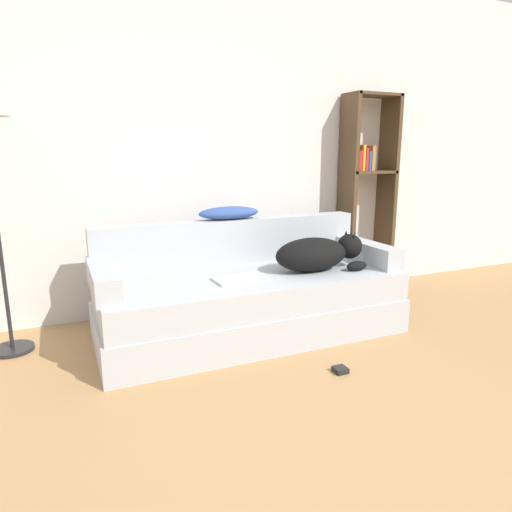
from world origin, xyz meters
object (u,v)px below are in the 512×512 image
dog (318,253)px  bookshelf (367,183)px  laptop (240,279)px  throw_pillow (229,213)px  power_adapter (340,370)px  couch (251,305)px

dog → bookshelf: bearing=36.5°
laptop → throw_pillow: (0.11, 0.49, 0.37)m
power_adapter → throw_pillow: bearing=102.7°
couch → laptop: size_ratio=5.87×
couch → laptop: bearing=-137.3°
power_adapter → bookshelf: bearing=49.6°
dog → laptop: dog is taller
couch → dog: (0.49, -0.08, 0.34)m
couch → power_adapter: size_ratio=27.35×
couch → throw_pillow: (-0.01, 0.38, 0.60)m
throw_pillow → bookshelf: 1.42m
laptop → power_adapter: laptop is taller
laptop → bookshelf: bookshelf is taller
dog → power_adapter: bearing=-109.6°
bookshelf → couch: bearing=-157.3°
couch → throw_pillow: throw_pillow is taller
dog → bookshelf: bookshelf is taller
power_adapter → laptop: bearing=119.4°
couch → power_adapter: 0.82m
couch → bookshelf: bearing=22.7°
couch → throw_pillow: size_ratio=4.45×
bookshelf → throw_pillow: bearing=-172.0°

